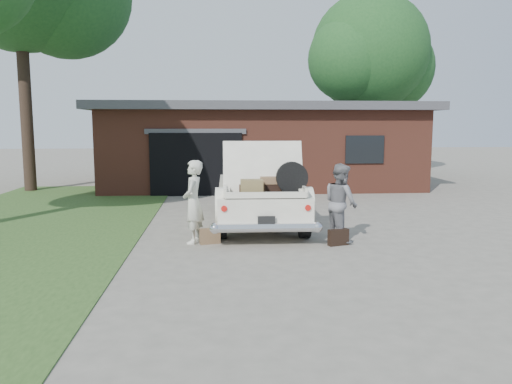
{
  "coord_description": "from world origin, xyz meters",
  "views": [
    {
      "loc": [
        -0.82,
        -9.52,
        2.46
      ],
      "look_at": [
        0.0,
        0.6,
        1.1
      ],
      "focal_mm": 35.0,
      "sensor_mm": 36.0,
      "label": 1
    }
  ],
  "objects": [
    {
      "name": "woman_left",
      "position": [
        -1.3,
        0.85,
        0.87
      ],
      "size": [
        0.53,
        0.7,
        1.74
      ],
      "primitive_type": "imported",
      "rotation": [
        0.0,
        0.0,
        -1.76
      ],
      "color": "beige",
      "rests_on": "ground"
    },
    {
      "name": "suitcase_left",
      "position": [
        -0.96,
        0.72,
        0.16
      ],
      "size": [
        0.44,
        0.24,
        0.33
      ],
      "primitive_type": "cube",
      "rotation": [
        0.0,
        0.0,
        0.26
      ],
      "color": "brown",
      "rests_on": "ground"
    },
    {
      "name": "sedan",
      "position": [
        0.25,
        2.88,
        0.78
      ],
      "size": [
        2.19,
        5.35,
        2.12
      ],
      "rotation": [
        0.0,
        0.0,
        -0.02
      ],
      "color": "white",
      "rests_on": "ground"
    },
    {
      "name": "suitcase_right",
      "position": [
        1.69,
        0.37,
        0.17
      ],
      "size": [
        0.46,
        0.27,
        0.34
      ],
      "primitive_type": "cube",
      "rotation": [
        0.0,
        0.0,
        0.31
      ],
      "color": "black",
      "rests_on": "ground"
    },
    {
      "name": "tree_right",
      "position": [
        7.0,
        15.53,
        5.82
      ],
      "size": [
        6.75,
        5.87,
        9.01
      ],
      "color": "#38281E",
      "rests_on": "ground"
    },
    {
      "name": "ground",
      "position": [
        0.0,
        0.0,
        0.0
      ],
      "size": [
        90.0,
        90.0,
        0.0
      ],
      "primitive_type": "plane",
      "color": "gray",
      "rests_on": "ground"
    },
    {
      "name": "grass_strip",
      "position": [
        -5.5,
        3.0,
        0.01
      ],
      "size": [
        6.0,
        16.0,
        0.02
      ],
      "primitive_type": "cube",
      "color": "#2D4C1E",
      "rests_on": "ground"
    },
    {
      "name": "house",
      "position": [
        0.98,
        11.47,
        1.67
      ],
      "size": [
        12.8,
        7.8,
        3.3
      ],
      "color": "brown",
      "rests_on": "ground"
    },
    {
      "name": "woman_right",
      "position": [
        1.81,
        0.73,
        0.83
      ],
      "size": [
        0.83,
        0.96,
        1.67
      ],
      "primitive_type": "imported",
      "rotation": [
        0.0,
        0.0,
        1.85
      ],
      "color": "slate",
      "rests_on": "ground"
    }
  ]
}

